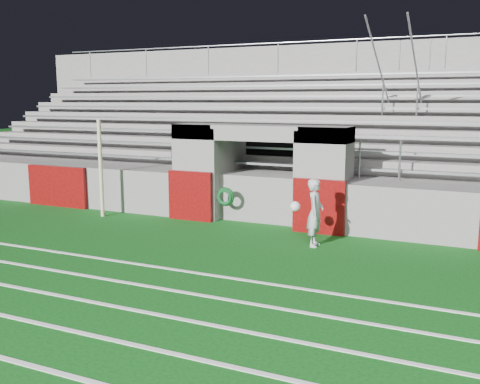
% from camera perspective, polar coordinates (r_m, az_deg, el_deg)
% --- Properties ---
extents(ground, '(90.00, 90.00, 0.00)m').
position_cam_1_polar(ground, '(11.38, -4.70, -6.80)').
color(ground, '#0B4611').
rests_on(ground, ground).
extents(field_post, '(0.11, 0.11, 2.72)m').
position_cam_1_polar(field_post, '(15.39, -14.63, 2.44)').
color(field_post, beige).
rests_on(field_post, ground).
extents(field_markings, '(28.00, 8.09, 0.01)m').
position_cam_1_polar(field_markings, '(7.70, -23.83, -15.93)').
color(field_markings, white).
rests_on(field_markings, ground).
extents(stadium_structure, '(26.00, 8.48, 5.42)m').
position_cam_1_polar(stadium_structure, '(18.37, 7.43, 4.23)').
color(stadium_structure, slate).
rests_on(stadium_structure, ground).
extents(goalkeeper_with_ball, '(0.69, 0.72, 1.53)m').
position_cam_1_polar(goalkeeper_with_ball, '(12.03, 7.96, -2.18)').
color(goalkeeper_with_ball, '#AAAEB4').
rests_on(goalkeeper_with_ball, ground).
extents(hose_coil, '(0.51, 0.14, 0.51)m').
position_cam_1_polar(hose_coil, '(14.08, -1.59, -0.53)').
color(hose_coil, '#0C3F16').
rests_on(hose_coil, ground).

